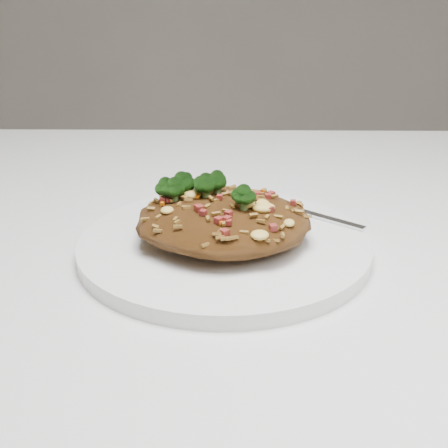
# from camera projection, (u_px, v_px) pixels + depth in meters

# --- Properties ---
(dining_table) EXTENTS (1.20, 0.80, 0.75)m
(dining_table) POSITION_uv_depth(u_px,v_px,m) (199.00, 310.00, 0.66)
(dining_table) COLOR silver
(dining_table) RESTS_ON ground
(plate) EXTENTS (0.27, 0.27, 0.01)m
(plate) POSITION_uv_depth(u_px,v_px,m) (224.00, 246.00, 0.58)
(plate) COLOR white
(plate) RESTS_ON dining_table
(fried_rice) EXTENTS (0.16, 0.14, 0.06)m
(fried_rice) POSITION_uv_depth(u_px,v_px,m) (222.00, 212.00, 0.57)
(fried_rice) COLOR brown
(fried_rice) RESTS_ON plate
(fork) EXTENTS (0.14, 0.11, 0.00)m
(fork) POSITION_uv_depth(u_px,v_px,m) (300.00, 211.00, 0.63)
(fork) COLOR silver
(fork) RESTS_ON plate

